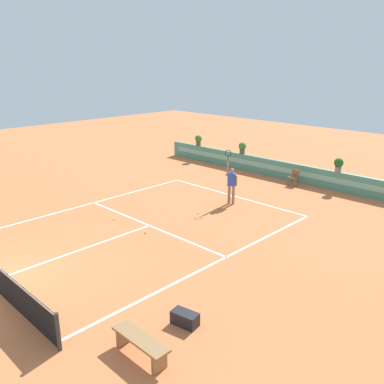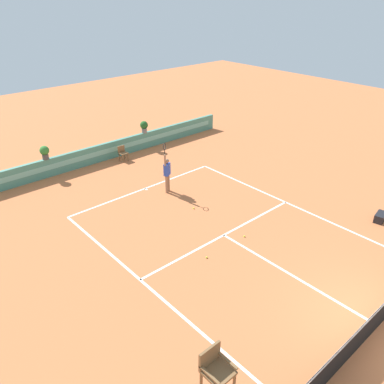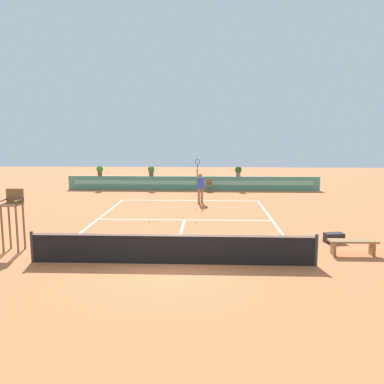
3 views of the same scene
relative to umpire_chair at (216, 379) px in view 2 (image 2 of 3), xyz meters
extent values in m
plane|color=#C66B3D|center=(5.59, 4.74, -1.34)|extent=(60.00, 60.00, 0.00)
cube|color=white|center=(5.59, 10.63, -1.34)|extent=(8.22, 0.10, 0.01)
cube|color=white|center=(5.59, 5.14, -1.34)|extent=(8.22, 0.10, 0.01)
cube|color=white|center=(5.59, 1.94, -1.34)|extent=(0.10, 6.40, 0.01)
cube|color=white|center=(1.48, 4.68, -1.34)|extent=(0.10, 11.89, 0.01)
cube|color=white|center=(9.70, 4.68, -1.34)|extent=(0.10, 11.89, 0.01)
cube|color=white|center=(5.59, 10.53, -1.34)|extent=(0.10, 0.20, 0.01)
cube|color=black|center=(5.59, -1.26, -0.87)|extent=(8.82, 0.02, 0.95)
cube|color=#4C8E7A|center=(5.59, 15.13, -0.84)|extent=(18.00, 0.20, 1.00)
cube|color=#7ABCA8|center=(5.59, 15.02, -0.79)|extent=(17.10, 0.01, 0.28)
cylinder|color=brown|center=(0.25, 0.19, -0.54)|extent=(0.07, 0.07, 1.60)
cube|color=brown|center=(0.00, -0.06, 0.29)|extent=(0.60, 0.60, 0.06)
cube|color=brown|center=(0.00, 0.21, 0.56)|extent=(0.60, 0.06, 0.48)
cube|color=brown|center=(-0.27, -0.06, 0.44)|extent=(0.06, 0.60, 0.04)
cube|color=brown|center=(0.27, -0.06, 0.44)|extent=(0.06, 0.60, 0.04)
cylinder|color=brown|center=(6.57, 14.15, -1.12)|extent=(0.05, 0.05, 0.45)
cylinder|color=brown|center=(6.92, 14.15, -1.12)|extent=(0.05, 0.05, 0.45)
cylinder|color=brown|center=(6.57, 14.50, -1.12)|extent=(0.05, 0.05, 0.45)
cylinder|color=brown|center=(6.92, 14.50, -1.12)|extent=(0.05, 0.05, 0.45)
cube|color=brown|center=(6.75, 14.33, -0.87)|extent=(0.44, 0.44, 0.04)
cube|color=brown|center=(6.75, 14.53, -0.67)|extent=(0.44, 0.04, 0.36)
cube|color=black|center=(11.39, 1.47, -1.16)|extent=(0.75, 0.48, 0.36)
cylinder|color=#9E7051|center=(6.33, 9.67, -0.89)|extent=(0.14, 0.14, 0.90)
cylinder|color=#9E7051|center=(6.16, 9.57, -0.89)|extent=(0.14, 0.14, 0.90)
cube|color=#2D4CB7|center=(6.25, 9.62, -0.14)|extent=(0.42, 0.36, 0.60)
sphere|color=#9E7051|center=(6.25, 9.62, 0.29)|extent=(0.22, 0.22, 0.22)
cylinder|color=#9E7051|center=(6.07, 9.53, 0.41)|extent=(0.09, 0.09, 0.55)
cylinder|color=black|center=(6.07, 9.53, 0.83)|extent=(0.04, 0.04, 0.24)
torus|color=#262626|center=(6.07, 9.53, 1.09)|extent=(0.29, 0.17, 0.31)
cylinder|color=#9E7051|center=(6.44, 9.73, -0.19)|extent=(0.09, 0.09, 0.50)
sphere|color=#CCE033|center=(6.11, 4.50, -1.31)|extent=(0.07, 0.07, 0.07)
sphere|color=#CCE033|center=(6.08, 7.53, -1.31)|extent=(0.07, 0.07, 0.07)
sphere|color=#CCE033|center=(4.02, 4.50, -1.31)|extent=(0.07, 0.07, 0.07)
cylinder|color=#514C47|center=(2.60, 15.13, -0.20)|extent=(0.32, 0.32, 0.28)
sphere|color=#387F33|center=(2.60, 15.13, 0.14)|extent=(0.48, 0.48, 0.48)
cylinder|color=gray|center=(8.83, 15.13, -0.20)|extent=(0.32, 0.32, 0.28)
sphere|color=#235B23|center=(8.83, 15.13, 0.14)|extent=(0.48, 0.48, 0.48)
camera|label=1|loc=(17.82, -4.85, 5.09)|focal=38.47mm
camera|label=2|loc=(-4.13, -3.88, 7.61)|focal=36.62mm
camera|label=3|loc=(6.69, -13.13, 2.67)|focal=37.21mm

